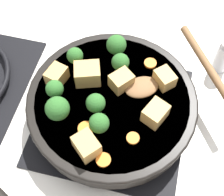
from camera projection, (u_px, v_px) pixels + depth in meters
ground_plane at (112, 116)px, 0.67m from camera, size 2.40×2.40×0.00m
front_burner_grate at (112, 113)px, 0.66m from camera, size 0.31×0.31×0.03m
skillet_pan at (111, 104)px, 0.62m from camera, size 0.46×0.38×0.05m
wooden_spoon at (179, 76)px, 0.62m from camera, size 0.22×0.23×0.02m
tofu_cube_center_large at (155, 113)px, 0.57m from camera, size 0.05×0.05×0.04m
tofu_cube_near_handle at (87, 146)px, 0.54m from camera, size 0.06×0.06×0.04m
tofu_cube_east_chunk at (87, 74)px, 0.61m from camera, size 0.05×0.06×0.04m
tofu_cube_west_chunk at (165, 79)px, 0.61m from camera, size 0.05×0.05×0.03m
tofu_cube_back_piece at (121, 81)px, 0.60m from camera, size 0.05×0.05×0.03m
tofu_cube_front_piece at (57, 76)px, 0.61m from camera, size 0.05×0.04×0.03m
broccoli_floret_near_spoon at (116, 45)px, 0.64m from camera, size 0.04×0.04×0.05m
broccoli_floret_center_top at (96, 103)px, 0.57m from camera, size 0.04×0.04×0.04m
broccoli_floret_east_rim at (99, 123)px, 0.55m from camera, size 0.04×0.04×0.04m
broccoli_floret_west_rim at (57, 109)px, 0.56m from camera, size 0.04×0.04×0.05m
broccoli_floret_north_edge at (75, 56)px, 0.63m from camera, size 0.03×0.03×0.04m
broccoli_floret_south_cluster at (55, 89)px, 0.59m from camera, size 0.03×0.03×0.04m
broccoli_floret_mid_floret at (120, 62)px, 0.62m from camera, size 0.04×0.04×0.04m
carrot_slice_orange_thin at (150, 63)px, 0.64m from camera, size 0.03×0.03×0.01m
carrot_slice_near_center at (103, 160)px, 0.54m from camera, size 0.03×0.03×0.01m
carrot_slice_edge_slice at (86, 129)px, 0.57m from camera, size 0.03×0.03×0.01m
carrot_slice_under_broccoli at (133, 138)px, 0.56m from camera, size 0.02×0.02×0.01m
salt_shaker at (224, 56)px, 0.70m from camera, size 0.04×0.04×0.09m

